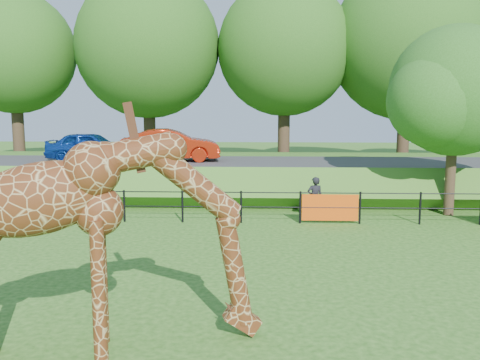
% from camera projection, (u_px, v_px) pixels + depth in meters
% --- Properties ---
extents(ground, '(90.00, 90.00, 0.00)m').
position_uv_depth(ground, '(225.00, 316.00, 10.27)').
color(ground, '#255515').
rests_on(ground, ground).
extents(giraffe, '(5.13, 2.18, 3.62)m').
position_uv_depth(giraffe, '(108.00, 244.00, 8.61)').
color(giraffe, '#582A12').
rests_on(giraffe, ground).
extents(perimeter_fence, '(28.07, 0.10, 1.10)m').
position_uv_depth(perimeter_fence, '(241.00, 207.00, 18.10)').
color(perimeter_fence, black).
rests_on(perimeter_fence, ground).
extents(embankment, '(40.00, 9.00, 1.30)m').
position_uv_depth(embankment, '(247.00, 174.00, 25.50)').
color(embankment, '#255515').
rests_on(embankment, ground).
extents(road, '(40.00, 5.00, 0.12)m').
position_uv_depth(road, '(246.00, 163.00, 23.91)').
color(road, '#313133').
rests_on(road, embankment).
extents(car_blue, '(3.96, 1.71, 1.33)m').
position_uv_depth(car_blue, '(91.00, 147.00, 24.00)').
color(car_blue, '#1440A4').
rests_on(car_blue, road).
extents(car_red, '(4.57, 2.16, 1.45)m').
position_uv_depth(car_red, '(171.00, 145.00, 24.06)').
color(car_red, '#AC220C').
rests_on(car_red, road).
extents(visitor, '(0.60, 0.44, 1.49)m').
position_uv_depth(visitor, '(315.00, 198.00, 18.68)').
color(visitor, black).
rests_on(visitor, ground).
extents(tree_east, '(5.40, 4.71, 6.76)m').
position_uv_depth(tree_east, '(457.00, 96.00, 18.87)').
color(tree_east, '#2F1F15').
rests_on(tree_east, ground).
extents(bg_tree_line, '(37.30, 8.80, 11.82)m').
position_uv_depth(bg_tree_line, '(283.00, 48.00, 30.90)').
color(bg_tree_line, '#2F1F15').
rests_on(bg_tree_line, ground).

